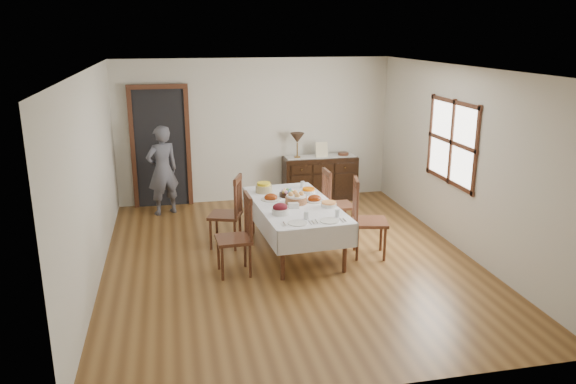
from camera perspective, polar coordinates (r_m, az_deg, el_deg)
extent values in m
plane|color=brown|center=(7.84, 0.15, -6.88)|extent=(6.00, 6.00, 0.00)
cube|color=silver|center=(7.24, 0.17, 12.43)|extent=(5.00, 6.00, 0.02)
cube|color=beige|center=(10.33, -3.36, 6.24)|extent=(5.00, 0.02, 2.60)
cube|color=beige|center=(4.68, 7.94, -6.19)|extent=(5.00, 0.02, 2.60)
cube|color=beige|center=(7.34, -19.29, 1.29)|extent=(0.02, 6.00, 2.60)
cube|color=beige|center=(8.31, 17.29, 3.12)|extent=(0.02, 6.00, 2.60)
cube|color=white|center=(8.52, 16.36, 4.88)|extent=(0.02, 1.30, 1.10)
cube|color=#4C291A|center=(8.52, 16.28, 4.88)|extent=(0.03, 1.46, 1.26)
cube|color=black|center=(10.22, -12.79, 4.34)|extent=(0.90, 0.06, 2.10)
cube|color=#4C291A|center=(10.20, -12.79, 4.32)|extent=(1.04, 0.08, 2.18)
cube|color=silver|center=(7.90, 0.68, -1.30)|extent=(1.17, 2.12, 0.04)
cylinder|color=#4C291A|center=(7.12, -0.55, -6.47)|extent=(0.06, 0.06, 0.66)
cylinder|color=#4C291A|center=(7.37, 5.80, -5.76)|extent=(0.06, 0.06, 0.66)
cylinder|color=#4C291A|center=(8.74, -3.64, -2.16)|extent=(0.06, 0.06, 0.66)
cylinder|color=#4C291A|center=(8.94, 1.63, -1.70)|extent=(0.06, 0.06, 0.66)
cube|color=silver|center=(7.82, -3.01, -2.59)|extent=(0.16, 2.09, 0.32)
cube|color=silver|center=(8.10, 4.23, -1.93)|extent=(0.16, 2.09, 0.32)
cube|color=silver|center=(7.02, 3.10, -4.82)|extent=(1.07, 0.09, 0.32)
cube|color=silver|center=(8.90, -1.23, -0.24)|extent=(1.07, 0.09, 0.32)
cube|color=#4C291A|center=(7.28, -5.56, -4.83)|extent=(0.46, 0.46, 0.04)
cylinder|color=#4C291A|center=(7.51, -7.08, -6.22)|extent=(0.04, 0.04, 0.45)
cylinder|color=#4C291A|center=(7.18, -6.69, -7.27)|extent=(0.04, 0.04, 0.45)
cylinder|color=#4C291A|center=(7.56, -4.38, -5.99)|extent=(0.04, 0.04, 0.45)
cylinder|color=#4C291A|center=(7.24, -3.87, -7.02)|extent=(0.04, 0.04, 0.45)
cylinder|color=#4C291A|center=(7.39, -4.33, -2.06)|extent=(0.04, 0.04, 0.59)
cylinder|color=#4C291A|center=(7.04, -3.77, -2.99)|extent=(0.04, 0.04, 0.59)
cube|color=#4C291A|center=(7.14, -4.09, -0.60)|extent=(0.06, 0.42, 0.08)
cylinder|color=#4C291A|center=(7.31, -4.19, -2.44)|extent=(0.02, 0.02, 0.48)
cylinder|color=#4C291A|center=(7.22, -4.05, -2.67)|extent=(0.02, 0.02, 0.48)
cylinder|color=#4C291A|center=(7.13, -3.91, -2.91)|extent=(0.02, 0.02, 0.48)
cube|color=#4C291A|center=(8.22, -6.41, -2.37)|extent=(0.56, 0.56, 0.04)
cylinder|color=#4C291A|center=(8.51, -7.25, -3.51)|extent=(0.04, 0.04, 0.45)
cylinder|color=#4C291A|center=(8.18, -7.86, -4.34)|extent=(0.04, 0.04, 0.45)
cylinder|color=#4C291A|center=(8.43, -4.90, -3.63)|extent=(0.04, 0.04, 0.45)
cylinder|color=#4C291A|center=(8.10, -5.42, -4.47)|extent=(0.04, 0.04, 0.45)
cylinder|color=#4C291A|center=(8.27, -4.83, -0.08)|extent=(0.04, 0.04, 0.59)
cylinder|color=#4C291A|center=(7.92, -5.39, -0.84)|extent=(0.04, 0.04, 0.59)
cube|color=#4C291A|center=(8.02, -5.15, 1.27)|extent=(0.18, 0.41, 0.08)
cylinder|color=#4C291A|center=(8.19, -4.96, -0.41)|extent=(0.02, 0.02, 0.48)
cylinder|color=#4C291A|center=(8.10, -5.10, -0.59)|extent=(0.02, 0.02, 0.48)
cylinder|color=#4C291A|center=(8.01, -5.24, -0.79)|extent=(0.02, 0.02, 0.48)
cube|color=#4C291A|center=(7.89, 8.34, -3.03)|extent=(0.56, 0.56, 0.04)
cylinder|color=#4C291A|center=(7.83, 9.80, -5.27)|extent=(0.04, 0.04, 0.48)
cylinder|color=#4C291A|center=(8.18, 9.43, -4.31)|extent=(0.04, 0.04, 0.48)
cylinder|color=#4C291A|center=(7.79, 7.05, -5.29)|extent=(0.04, 0.04, 0.48)
cylinder|color=#4C291A|center=(8.14, 6.80, -4.32)|extent=(0.04, 0.04, 0.48)
cylinder|color=#4C291A|center=(7.59, 7.04, -1.31)|extent=(0.04, 0.04, 0.62)
cylinder|color=#4C291A|center=(7.97, 6.77, -0.45)|extent=(0.04, 0.04, 0.62)
cube|color=#4C291A|center=(7.70, 6.96, 1.02)|extent=(0.15, 0.44, 0.09)
cylinder|color=#4C291A|center=(7.69, 6.96, -1.25)|extent=(0.02, 0.02, 0.51)
cylinder|color=#4C291A|center=(7.78, 6.89, -1.03)|extent=(0.02, 0.02, 0.51)
cylinder|color=#4C291A|center=(7.88, 6.83, -0.81)|extent=(0.02, 0.02, 0.51)
cube|color=#4C291A|center=(8.69, 5.14, -1.38)|extent=(0.43, 0.43, 0.04)
cylinder|color=#4C291A|center=(8.66, 6.55, -3.16)|extent=(0.04, 0.04, 0.44)
cylinder|color=#4C291A|center=(8.97, 5.84, -2.45)|extent=(0.04, 0.04, 0.44)
cylinder|color=#4C291A|center=(8.56, 4.33, -3.34)|extent=(0.04, 0.04, 0.44)
cylinder|color=#4C291A|center=(8.87, 3.69, -2.61)|extent=(0.04, 0.04, 0.44)
cylinder|color=#4C291A|center=(8.38, 4.29, 0.04)|extent=(0.04, 0.04, 0.58)
cylinder|color=#4C291A|center=(8.72, 3.60, 0.69)|extent=(0.04, 0.04, 0.58)
cube|color=#4C291A|center=(8.49, 3.97, 1.97)|extent=(0.04, 0.41, 0.08)
cylinder|color=#4C291A|center=(8.47, 4.11, 0.07)|extent=(0.02, 0.02, 0.47)
cylinder|color=#4C291A|center=(8.56, 3.94, 0.24)|extent=(0.02, 0.02, 0.47)
cylinder|color=#4C291A|center=(8.64, 3.77, 0.40)|extent=(0.02, 0.02, 0.47)
cube|color=black|center=(10.48, 3.24, 1.40)|extent=(1.36, 0.45, 0.82)
cube|color=black|center=(10.10, 1.37, 2.29)|extent=(0.38, 0.02, 0.16)
sphere|color=brown|center=(10.08, 1.40, 2.27)|extent=(0.03, 0.03, 0.03)
cube|color=black|center=(10.20, 3.61, 2.40)|extent=(0.38, 0.02, 0.16)
sphere|color=brown|center=(10.18, 3.64, 2.38)|extent=(0.03, 0.03, 0.03)
cube|color=black|center=(10.32, 5.79, 2.51)|extent=(0.38, 0.02, 0.16)
sphere|color=brown|center=(10.30, 5.83, 2.48)|extent=(0.03, 0.03, 0.03)
imported|color=#50515C|center=(9.77, -12.65, 2.46)|extent=(0.60, 0.51, 1.65)
cylinder|color=brown|center=(7.88, 0.82, -0.82)|extent=(0.31, 0.31, 0.10)
cylinder|color=silver|center=(7.87, 0.83, -0.41)|extent=(0.28, 0.28, 0.02)
sphere|color=#CA8A4B|center=(7.88, 1.37, -0.17)|extent=(0.08, 0.08, 0.08)
sphere|color=#CA8A4B|center=(7.93, 0.71, -0.05)|extent=(0.08, 0.08, 0.08)
sphere|color=#CA8A4B|center=(7.84, 0.28, -0.23)|extent=(0.08, 0.08, 0.08)
sphere|color=#CA8A4B|center=(7.79, 0.95, -0.35)|extent=(0.08, 0.08, 0.08)
cylinder|color=black|center=(8.23, -0.04, -0.26)|extent=(0.25, 0.25, 0.05)
ellipsoid|color=#FFA0CA|center=(8.23, 0.43, 0.11)|extent=(0.05, 0.05, 0.06)
ellipsoid|color=#5DA7DE|center=(8.26, 0.26, 0.19)|extent=(0.05, 0.05, 0.06)
ellipsoid|color=#7EC564|center=(8.28, -0.05, 0.21)|extent=(0.05, 0.05, 0.06)
ellipsoid|color=#FAB160|center=(8.26, -0.36, 0.18)|extent=(0.05, 0.05, 0.06)
ellipsoid|color=#AC8DD3|center=(8.22, -0.51, 0.10)|extent=(0.05, 0.05, 0.06)
ellipsoid|color=#DEB95C|center=(8.18, -0.45, 0.01)|extent=(0.05, 0.05, 0.06)
ellipsoid|color=#FFA0CA|center=(8.15, -0.19, -0.04)|extent=(0.05, 0.05, 0.06)
ellipsoid|color=#5DA7DE|center=(8.15, 0.14, -0.04)|extent=(0.05, 0.05, 0.06)
ellipsoid|color=#7EC564|center=(8.18, 0.39, 0.02)|extent=(0.05, 0.05, 0.06)
cylinder|color=silver|center=(8.06, -1.75, -0.75)|extent=(0.29, 0.29, 0.01)
ellipsoid|color=#6E2406|center=(8.05, -1.76, -0.55)|extent=(0.19, 0.16, 0.11)
cylinder|color=silver|center=(8.00, 2.70, -0.89)|extent=(0.27, 0.27, 0.02)
ellipsoid|color=#6E2406|center=(7.99, 2.70, -0.68)|extent=(0.19, 0.16, 0.11)
cylinder|color=silver|center=(7.43, -0.79, -1.98)|extent=(0.22, 0.22, 0.07)
ellipsoid|color=#560E17|center=(7.41, -0.80, -1.55)|extent=(0.20, 0.17, 0.11)
cylinder|color=silver|center=(8.34, 2.10, -0.01)|extent=(0.21, 0.21, 0.06)
cylinder|color=#F66D00|center=(8.32, 2.10, 0.30)|extent=(0.18, 0.18, 0.03)
cylinder|color=tan|center=(8.43, -2.47, 0.34)|extent=(0.25, 0.25, 0.11)
cylinder|color=yellow|center=(8.41, -2.48, 0.83)|extent=(0.20, 0.20, 0.04)
cylinder|color=silver|center=(7.77, 4.17, -1.32)|extent=(0.22, 0.22, 0.05)
cylinder|color=#F89D51|center=(7.75, 4.17, -1.07)|extent=(0.20, 0.20, 0.02)
cube|color=silver|center=(7.69, 0.56, -1.37)|extent=(0.15, 0.10, 0.07)
cylinder|color=silver|center=(7.08, 0.98, -3.18)|extent=(0.25, 0.25, 0.01)
cube|color=silver|center=(7.04, -0.37, -3.29)|extent=(0.09, 0.13, 0.01)
cube|color=silver|center=(7.04, -0.37, -3.25)|extent=(0.03, 0.16, 0.01)
cube|color=silver|center=(7.11, 2.23, -3.11)|extent=(0.02, 0.18, 0.01)
cube|color=silver|center=(7.12, 2.55, -3.09)|extent=(0.03, 0.14, 0.01)
cylinder|color=silver|center=(7.23, 1.87, -2.38)|extent=(0.07, 0.07, 0.10)
cylinder|color=silver|center=(7.18, 4.23, -2.94)|extent=(0.25, 0.25, 0.01)
cube|color=silver|center=(7.14, 2.92, -3.06)|extent=(0.09, 0.13, 0.01)
cube|color=silver|center=(7.13, 2.92, -3.01)|extent=(0.03, 0.16, 0.01)
cube|color=silver|center=(7.22, 5.45, -2.87)|extent=(0.02, 0.18, 0.01)
cube|color=silver|center=(7.24, 5.75, -2.85)|extent=(0.03, 0.14, 0.01)
cylinder|color=silver|center=(7.34, 5.04, -2.16)|extent=(0.07, 0.07, 0.10)
cylinder|color=silver|center=(8.42, -1.91, 0.30)|extent=(0.06, 0.06, 0.10)
cylinder|color=silver|center=(8.67, 1.49, 0.76)|extent=(0.06, 0.06, 0.10)
cube|color=silver|center=(10.41, 3.31, 3.65)|extent=(1.30, 0.35, 0.01)
cylinder|color=brown|center=(10.29, 0.94, 3.57)|extent=(0.12, 0.12, 0.03)
cylinder|color=brown|center=(10.26, 0.94, 4.33)|extent=(0.02, 0.02, 0.25)
cone|color=#3D2A1D|center=(10.22, 0.95, 5.51)|extent=(0.26, 0.26, 0.18)
cube|color=beige|center=(10.33, 3.43, 4.31)|extent=(0.22, 0.08, 0.28)
cylinder|color=#4C291A|center=(10.53, 5.64, 3.87)|extent=(0.20, 0.20, 0.06)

